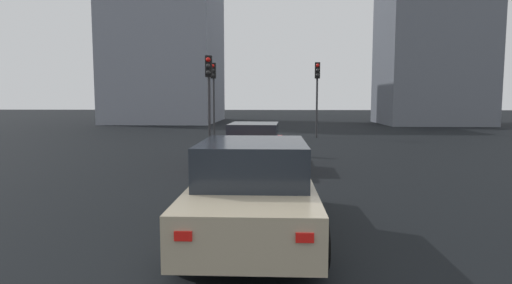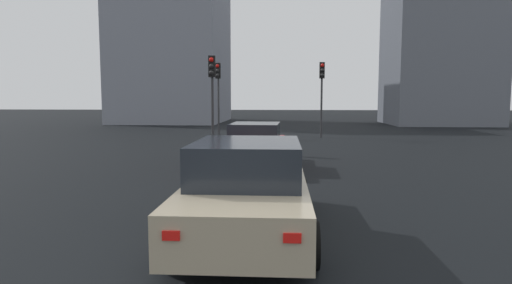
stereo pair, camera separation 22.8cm
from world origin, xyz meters
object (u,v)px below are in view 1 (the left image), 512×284
traffic_light_near_left (213,84)px  traffic_light_near_right (317,84)px  car_red_lead (254,146)px  car_beige_second (254,189)px  traffic_light_far_left (209,83)px

traffic_light_near_left → traffic_light_near_right: (-0.59, -5.99, -0.03)m
traffic_light_near_left → car_red_lead: bearing=22.0°
car_beige_second → traffic_light_far_left: 11.80m
traffic_light_near_right → car_red_lead: bearing=-17.0°
car_red_lead → traffic_light_near_left: 11.85m
car_beige_second → traffic_light_far_left: bearing=12.2°
car_beige_second → traffic_light_far_left: size_ratio=1.19×
traffic_light_near_left → traffic_light_far_left: size_ratio=1.06×
car_red_lead → traffic_light_far_left: bearing=28.3°
traffic_light_near_left → traffic_light_far_left: 6.90m
car_beige_second → traffic_light_near_right: 17.91m
car_red_lead → traffic_light_near_right: bearing=-13.9°
traffic_light_far_left → car_beige_second: bearing=12.7°
traffic_light_near_right → traffic_light_near_left: bearing=-97.0°
car_beige_second → traffic_light_near_left: (18.16, 3.37, 2.34)m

